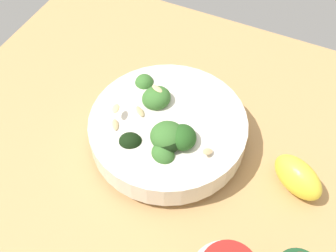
{
  "coord_description": "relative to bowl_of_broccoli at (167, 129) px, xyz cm",
  "views": [
    {
      "loc": [
        -18.84,
        30.94,
        52.1
      ],
      "look_at": [
        -3.16,
        -2.43,
        4.0
      ],
      "focal_mm": 44.82,
      "sensor_mm": 36.0,
      "label": 1
    }
  ],
  "objects": [
    {
      "name": "lemon_wedge",
      "position": [
        -19.3,
        -0.81,
        -1.01
      ],
      "size": [
        8.78,
        7.36,
        5.05
      ],
      "primitive_type": "ellipsoid",
      "rotation": [
        0.0,
        0.0,
        5.78
      ],
      "color": "yellow",
      "rests_on": "ground_plane"
    },
    {
      "name": "bowl_of_broccoli",
      "position": [
        0.0,
        0.0,
        0.0
      ],
      "size": [
        22.84,
        22.84,
        8.88
      ],
      "color": "silver",
      "rests_on": "ground_plane"
    },
    {
      "name": "ground_plane",
      "position": [
        3.15,
        2.22,
        -5.52
      ],
      "size": [
        67.62,
        67.62,
        3.98
      ],
      "primitive_type": "cube",
      "color": "tan"
    }
  ]
}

